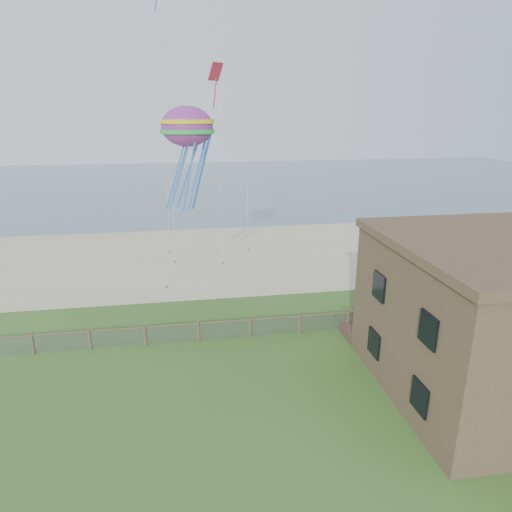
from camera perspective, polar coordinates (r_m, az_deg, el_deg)
name	(u,v)px	position (r m, az deg, el deg)	size (l,w,h in m)	color
ground	(269,397)	(22.26, 1.66, -17.22)	(160.00, 160.00, 0.00)	#35581E
sand_beach	(224,255)	(42.02, -4.04, 0.10)	(72.00, 20.00, 0.02)	#C1B28B
ocean	(201,183)	(84.91, -6.92, 9.07)	(160.00, 68.00, 0.02)	slate
chainlink_fence	(250,328)	(27.06, -0.77, -9.04)	(36.20, 0.20, 1.25)	#483D28
motel_deck	(462,324)	(30.90, 24.37, -7.80)	(15.00, 2.00, 0.50)	brown
picnic_table	(398,354)	(25.92, 17.30, -11.56)	(1.95, 1.47, 0.82)	brown
octopus_kite	(188,156)	(29.56, -8.44, 12.26)	(3.37, 2.38, 6.95)	#FF284E
kite_red	(216,81)	(33.43, -5.04, 20.91)	(1.26, 0.70, 2.51)	#C0213A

